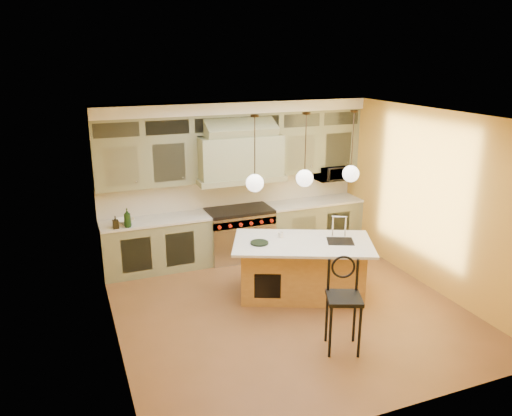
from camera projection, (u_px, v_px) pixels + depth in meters
name	position (u px, v px, depth m)	size (l,w,h in m)	color
floor	(287.00, 308.00, 7.59)	(5.00, 5.00, 0.00)	brown
ceiling	(291.00, 116.00, 6.73)	(5.00, 5.00, 0.00)	white
wall_back	(233.00, 179.00, 9.38)	(5.00, 5.00, 0.00)	gold
wall_front	(396.00, 291.00, 4.93)	(5.00, 5.00, 0.00)	gold
wall_left	(109.00, 240.00, 6.28)	(5.00, 5.00, 0.00)	gold
wall_right	(430.00, 200.00, 8.03)	(5.00, 5.00, 0.00)	gold
back_cabinetry	(237.00, 183.00, 9.15)	(5.00, 0.77, 2.90)	gray
range	(239.00, 233.00, 9.35)	(1.20, 0.74, 0.96)	silver
kitchen_island	(302.00, 267.00, 7.87)	(2.41, 1.90, 1.35)	#A37339
counter_stool	(344.00, 299.00, 6.36)	(0.56, 0.56, 1.24)	black
microwave	(330.00, 173.00, 9.84)	(0.54, 0.37, 0.30)	black
oil_bottle_a	(127.00, 218.00, 8.25)	(0.12, 0.13, 0.32)	black
oil_bottle_b	(116.00, 222.00, 8.20)	(0.10, 0.10, 0.21)	black
fruit_bowl	(126.00, 221.00, 8.49)	(0.30, 0.30, 0.07)	white
cup	(281.00, 235.00, 7.88)	(0.09, 0.09, 0.09)	white
pendant_left	(255.00, 181.00, 7.16)	(0.26, 0.26, 1.11)	#2D2319
pendant_center	(305.00, 176.00, 7.44)	(0.26, 0.26, 1.11)	#2D2319
pendant_right	(351.00, 172.00, 7.72)	(0.26, 0.26, 1.11)	#2D2319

